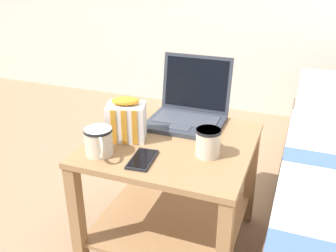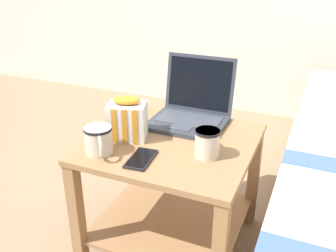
# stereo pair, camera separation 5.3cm
# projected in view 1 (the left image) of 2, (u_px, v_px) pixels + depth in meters

# --- Properties ---
(ground_plane) EXTENTS (8.00, 8.00, 0.00)m
(ground_plane) POSITION_uv_depth(u_px,v_px,m) (172.00, 240.00, 1.61)
(ground_plane) COLOR #937556
(bedside_table) EXTENTS (0.60, 0.59, 0.48)m
(bedside_table) POSITION_uv_depth(u_px,v_px,m) (172.00, 179.00, 1.48)
(bedside_table) COLOR #997047
(bedside_table) RESTS_ON ground_plane
(laptop) EXTENTS (0.30, 0.29, 0.26)m
(laptop) POSITION_uv_depth(u_px,v_px,m) (188.00, 109.00, 1.56)
(laptop) COLOR #333842
(laptop) RESTS_ON bedside_table
(mug_front_left) EXTENTS (0.09, 0.12, 0.10)m
(mug_front_left) POSITION_uv_depth(u_px,v_px,m) (208.00, 141.00, 1.29)
(mug_front_left) COLOR beige
(mug_front_left) RESTS_ON bedside_table
(mug_front_right) EXTENTS (0.11, 0.12, 0.10)m
(mug_front_right) POSITION_uv_depth(u_px,v_px,m) (99.00, 140.00, 1.29)
(mug_front_right) COLOR beige
(mug_front_right) RESTS_ON bedside_table
(snack_bag) EXTENTS (0.16, 0.14, 0.17)m
(snack_bag) POSITION_uv_depth(u_px,v_px,m) (126.00, 120.00, 1.40)
(snack_bag) COLOR white
(snack_bag) RESTS_ON bedside_table
(cell_phone) EXTENTS (0.09, 0.15, 0.01)m
(cell_phone) POSITION_uv_depth(u_px,v_px,m) (142.00, 159.00, 1.27)
(cell_phone) COLOR black
(cell_phone) RESTS_ON bedside_table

